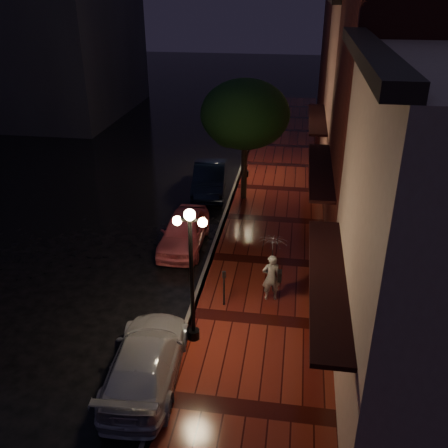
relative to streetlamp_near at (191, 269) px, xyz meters
The scene contains 14 objects.
ground 5.65m from the streetlamp_near, 94.00° to the left, with size 120.00×120.00×0.00m, color black.
sidewalk 5.91m from the streetlamp_near, 69.19° to the left, with size 4.50×60.00×0.15m, color #45110C.
curb 5.61m from the streetlamp_near, 94.00° to the left, with size 0.25×60.00×0.15m, color #595451.
storefront_mid 10.08m from the streetlamp_near, 46.47° to the left, with size 5.00×8.00×11.00m, color #511914.
storefront_far 16.52m from the streetlamp_near, 66.09° to the left, with size 5.00×8.00×9.00m, color #8C5951.
storefront_extra 25.98m from the streetlamp_near, 75.10° to the left, with size 5.00×12.00×10.00m, color #511914.
streetlamp_near is the anchor object (origin of this frame).
streetlamp_far 14.00m from the streetlamp_near, 90.00° to the left, with size 0.96×0.36×4.31m.
street_tree 11.12m from the streetlamp_near, 88.65° to the left, with size 4.16×4.16×5.80m.
pink_car 6.43m from the streetlamp_near, 105.32° to the left, with size 1.66×4.14×1.41m, color #E15C64.
navy_car 12.06m from the streetlamp_near, 97.76° to the left, with size 1.57×4.52×1.49m, color black.
silver_car 2.76m from the streetlamp_near, 118.84° to the right, with size 1.87×4.60×1.34m, color #B1B2BA.
woman_with_umbrella 3.38m from the streetlamp_near, 48.56° to the left, with size 0.98×1.00×2.37m.
parking_meter 2.58m from the streetlamp_near, 70.69° to the left, with size 0.14×0.12×1.30m.
Camera 1 is at (3.07, -16.79, 9.98)m, focal length 40.00 mm.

